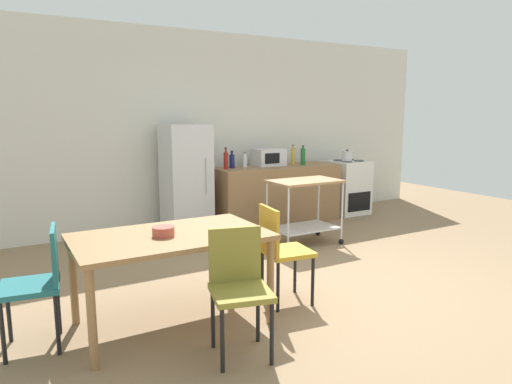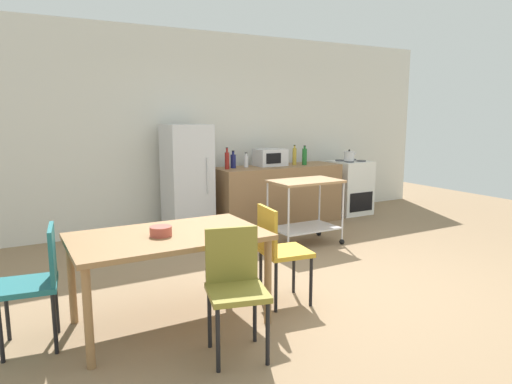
{
  "view_description": "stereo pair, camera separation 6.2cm",
  "coord_description": "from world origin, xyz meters",
  "views": [
    {
      "loc": [
        -2.87,
        -3.3,
        1.69
      ],
      "look_at": [
        -0.28,
        1.2,
        0.8
      ],
      "focal_mm": 32.08,
      "sensor_mm": 36.0,
      "label": 1
    },
    {
      "loc": [
        -2.81,
        -3.33,
        1.69
      ],
      "look_at": [
        -0.28,
        1.2,
        0.8
      ],
      "focal_mm": 32.08,
      "sensor_mm": 36.0,
      "label": 2
    }
  ],
  "objects": [
    {
      "name": "refrigerator",
      "position": [
        -0.55,
        2.7,
        0.78
      ],
      "size": [
        0.6,
        0.63,
        1.55
      ],
      "color": "silver",
      "rests_on": "ground_plane"
    },
    {
      "name": "bottle_sesame_oil",
      "position": [
        0.03,
        2.61,
        1.03
      ],
      "size": [
        0.07,
        0.07,
        0.32
      ],
      "color": "maroon",
      "rests_on": "kitchen_counter"
    },
    {
      "name": "bottle_hot_sauce",
      "position": [
        0.39,
        2.69,
        0.99
      ],
      "size": [
        0.07,
        0.07,
        0.22
      ],
      "color": "silver",
      "rests_on": "kitchen_counter"
    },
    {
      "name": "kitchen_counter",
      "position": [
        0.9,
        2.6,
        0.45
      ],
      "size": [
        2.0,
        0.64,
        0.9
      ],
      "primitive_type": "cube",
      "color": "olive",
      "rests_on": "ground_plane"
    },
    {
      "name": "chair_mustard",
      "position": [
        -0.72,
        -0.02,
        0.52
      ],
      "size": [
        0.45,
        0.45,
        0.89
      ],
      "rotation": [
        0.0,
        0.0,
        1.44
      ],
      "color": "gold",
      "rests_on": "ground_plane"
    },
    {
      "name": "chair_olive",
      "position": [
        -1.45,
        -0.59,
        0.52
      ],
      "size": [
        0.49,
        0.49,
        0.89
      ],
      "rotation": [
        0.0,
        0.0,
        -0.25
      ],
      "color": "olive",
      "rests_on": "ground_plane"
    },
    {
      "name": "chair_teal",
      "position": [
        -2.66,
        0.19,
        0.52
      ],
      "size": [
        0.45,
        0.45,
        0.89
      ],
      "rotation": [
        0.0,
        0.0,
        -1.71
      ],
      "color": "#1E666B",
      "rests_on": "ground_plane"
    },
    {
      "name": "microwave",
      "position": [
        0.8,
        2.69,
        1.03
      ],
      "size": [
        0.46,
        0.35,
        0.26
      ],
      "color": "silver",
      "rests_on": "kitchen_counter"
    },
    {
      "name": "fruit_bowl",
      "position": [
        -1.77,
        0.04,
        0.79
      ],
      "size": [
        0.17,
        0.17,
        0.08
      ],
      "primitive_type": "cylinder",
      "color": "#B24C3F",
      "rests_on": "dining_table"
    },
    {
      "name": "back_wall",
      "position": [
        0.0,
        3.2,
        1.45
      ],
      "size": [
        8.4,
        0.12,
        2.9
      ],
      "primitive_type": "cube",
      "color": "silver",
      "rests_on": "ground_plane"
    },
    {
      "name": "stove_oven",
      "position": [
        2.35,
        2.62,
        0.45
      ],
      "size": [
        0.6,
        0.61,
        0.92
      ],
      "color": "white",
      "rests_on": "ground_plane"
    },
    {
      "name": "ground_plane",
      "position": [
        0.0,
        0.0,
        0.0
      ],
      "size": [
        12.0,
        12.0,
        0.0
      ],
      "primitive_type": "plane",
      "color": "#8C7051"
    },
    {
      "name": "dining_table",
      "position": [
        -1.71,
        0.07,
        0.67
      ],
      "size": [
        1.5,
        0.9,
        0.75
      ],
      "color": "olive",
      "rests_on": "ground_plane"
    },
    {
      "name": "bottle_soda",
      "position": [
        1.34,
        2.54,
        1.03
      ],
      "size": [
        0.08,
        0.08,
        0.3
      ],
      "color": "#1E6628",
      "rests_on": "kitchen_counter"
    },
    {
      "name": "kitchen_cart",
      "position": [
        0.58,
        1.43,
        0.57
      ],
      "size": [
        0.91,
        0.57,
        0.85
      ],
      "color": "#A37A51",
      "rests_on": "ground_plane"
    },
    {
      "name": "kettle",
      "position": [
        2.23,
        2.52,
        1.0
      ],
      "size": [
        0.24,
        0.17,
        0.19
      ],
      "color": "silver",
      "rests_on": "stove_oven"
    },
    {
      "name": "bottle_vinegar",
      "position": [
        0.17,
        2.69,
        1.01
      ],
      "size": [
        0.08,
        0.08,
        0.26
      ],
      "color": "navy",
      "rests_on": "kitchen_counter"
    },
    {
      "name": "bottle_wine",
      "position": [
        1.21,
        2.62,
        1.04
      ],
      "size": [
        0.06,
        0.06,
        0.31
      ],
      "color": "gold",
      "rests_on": "kitchen_counter"
    }
  ]
}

